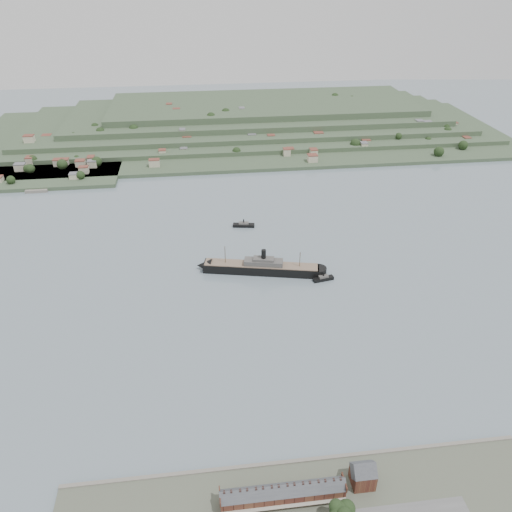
{
  "coord_description": "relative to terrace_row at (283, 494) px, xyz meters",
  "views": [
    {
      "loc": [
        -38.37,
        -299.64,
        208.74
      ],
      "look_at": [
        3.02,
        30.0,
        10.13
      ],
      "focal_mm": 35.0,
      "sensor_mm": 36.0,
      "label": 1
    }
  ],
  "objects": [
    {
      "name": "tugboat",
      "position": [
        61.08,
        173.1,
        -5.11
      ],
      "size": [
        16.32,
        7.26,
        7.11
      ],
      "color": "black",
      "rests_on": "ground"
    },
    {
      "name": "terrace_row",
      "position": [
        0.0,
        0.0,
        0.0
      ],
      "size": [
        55.6,
        9.8,
        11.07
      ],
      "color": "#452018",
      "rests_on": "ground"
    },
    {
      "name": "far_peninsula",
      "position": [
        37.91,
        561.12,
        5.04
      ],
      "size": [
        760.0,
        309.0,
        30.0
      ],
      "color": "#354930",
      "rests_on": "ground"
    },
    {
      "name": "gabled_building",
      "position": [
        37.5,
        4.02,
        1.34
      ],
      "size": [
        10.4,
        10.18,
        14.09
      ],
      "color": "#452018",
      "rests_on": "ground"
    },
    {
      "name": "ferry_west",
      "position": [
        -221.91,
        393.02,
        -5.27
      ],
      "size": [
        17.93,
        11.3,
        6.54
      ],
      "color": "black",
      "rests_on": "ground"
    },
    {
      "name": "steamship",
      "position": [
        13.54,
        190.32,
        -2.39
      ],
      "size": [
        99.36,
        32.33,
        24.11
      ],
      "color": "black",
      "rests_on": "ground"
    },
    {
      "name": "ground",
      "position": [
        10.0,
        168.02,
        -6.84
      ],
      "size": [
        1400.0,
        1400.0,
        0.0
      ],
      "primitive_type": "plane",
      "color": "slate",
      "rests_on": "ground"
    },
    {
      "name": "ferry_east",
      "position": [
        10.58,
        267.88,
        -5.09
      ],
      "size": [
        20.04,
        8.41,
        7.28
      ],
      "color": "black",
      "rests_on": "ground"
    }
  ]
}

